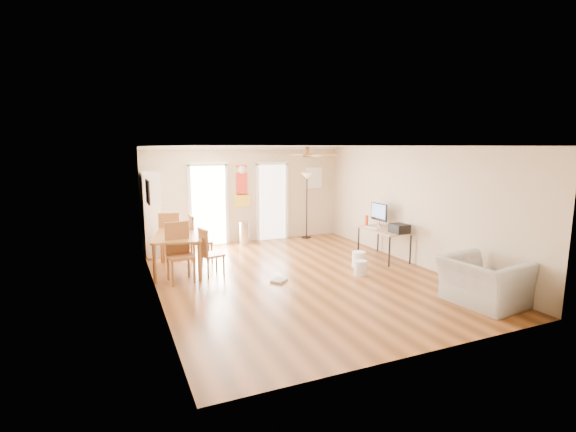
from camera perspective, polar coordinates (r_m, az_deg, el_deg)
name	(u,v)px	position (r m, az deg, el deg)	size (l,w,h in m)	color
floor	(300,276)	(8.49, 1.62, -8.30)	(7.00, 7.00, 0.00)	brown
ceiling	(300,146)	(8.08, 1.70, 9.54)	(5.50, 7.00, 0.00)	silver
wall_back	(246,195)	(11.43, -5.76, 2.93)	(5.50, 0.04, 2.60)	beige
wall_front	(422,255)	(5.28, 17.92, -5.10)	(5.50, 0.04, 2.60)	beige
wall_left	(155,223)	(7.47, -17.85, -0.92)	(0.04, 7.00, 2.60)	beige
wall_right	(412,205)	(9.66, 16.63, 1.40)	(0.04, 7.00, 2.60)	beige
crown_molding	(300,148)	(8.08, 1.70, 9.26)	(5.50, 7.00, 0.08)	white
kitchen_doorway	(209,206)	(11.17, -10.86, 1.37)	(0.90, 0.10, 2.10)	white
bathroom_doorway	(272,202)	(11.69, -2.21, 1.88)	(0.80, 0.10, 2.10)	white
wall_decal	(242,186)	(11.34, -6.35, 4.15)	(0.46, 0.03, 1.10)	red
ac_grille	(314,178)	(12.13, 3.56, 5.24)	(0.50, 0.04, 0.60)	white
framed_poster	(148,192)	(8.80, -18.72, 3.17)	(0.04, 0.66, 0.48)	black
ceiling_fan	(307,156)	(7.81, 2.63, 8.29)	(1.24, 1.24, 0.20)	#593819
bookshelf	(152,213)	(10.57, -18.22, 0.34)	(0.40, 0.90, 2.00)	white
dining_table	(180,253)	(9.03, -14.60, -4.88)	(0.96, 1.60, 0.80)	brown
dining_chair_right_a	(201,239)	(9.55, -11.82, -3.11)	(0.45, 0.45, 1.08)	#AC6237
dining_chair_right_b	(212,252)	(8.56, -10.39, -4.88)	(0.40, 0.40, 0.98)	#94602F
dining_chair_near	(180,253)	(8.28, -14.56, -4.96)	(0.47, 0.47, 1.14)	#905D2E
dining_chair_far	(171,236)	(9.94, -15.79, -2.67)	(0.46, 0.46, 1.12)	#945F30
trash_can	(244,233)	(11.27, -6.04, -2.29)	(0.28, 0.28, 0.61)	silver
torchiere_lamp	(307,206)	(11.87, 2.59, 1.43)	(0.35, 0.35, 1.87)	black
computer_desk	(383,244)	(9.97, 12.95, -3.77)	(0.65, 1.30, 0.70)	tan
imac	(379,215)	(10.18, 12.36, 0.14)	(0.08, 0.61, 0.56)	black
keyboard	(371,228)	(10.00, 11.37, -1.59)	(0.13, 0.38, 0.01)	white
printer	(399,228)	(9.57, 15.02, -1.66)	(0.33, 0.39, 0.20)	black
orange_bottle	(366,220)	(10.32, 10.72, -0.57)	(0.08, 0.08, 0.25)	#D13F12
wastebasket_a	(361,268)	(8.68, 9.92, -7.01)	(0.26, 0.26, 0.30)	silver
wastebasket_b	(359,259)	(9.24, 9.69, -5.86)	(0.29, 0.29, 0.33)	white
floor_cloth	(279,281)	(8.17, -1.24, -8.85)	(0.30, 0.23, 0.04)	gray
armchair	(483,282)	(7.65, 25.16, -8.17)	(1.19, 1.04, 0.78)	#A6A6A1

